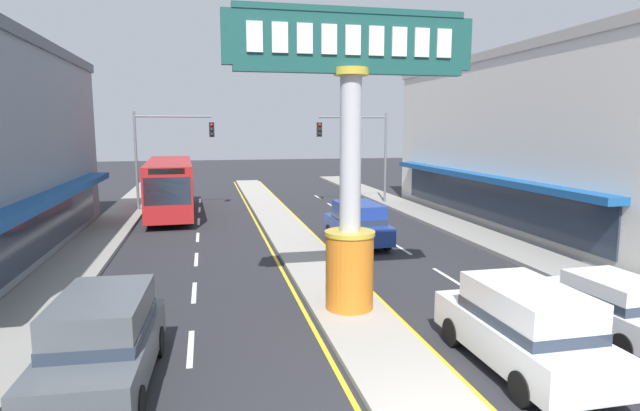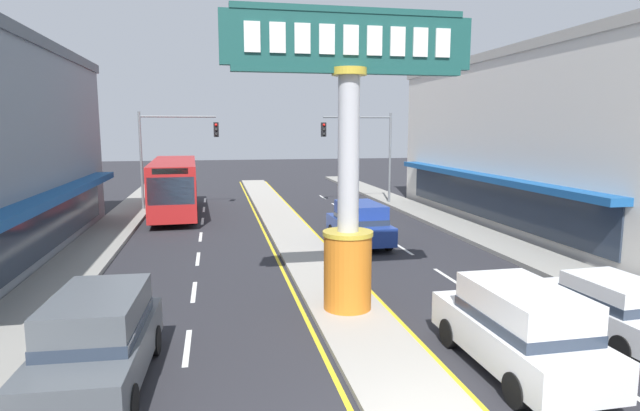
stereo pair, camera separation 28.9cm
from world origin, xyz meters
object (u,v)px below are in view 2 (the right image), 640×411
(district_sign, at_px, (348,170))
(storefront_right, at_px, (567,140))
(suv_far_right_lane, at_px, (98,339))
(sedan_far_left_oncoming, at_px, (611,307))
(suv_near_right_lane, at_px, (519,328))
(traffic_light_left_side, at_px, (170,143))
(suv_near_left_lane, at_px, (360,223))
(traffic_light_right_side, at_px, (365,142))
(bus_mid_left_lane, at_px, (175,184))

(district_sign, distance_m, storefront_right, 18.67)
(suv_far_right_lane, relative_size, sedan_far_left_oncoming, 1.07)
(suv_near_right_lane, distance_m, sedan_far_left_oncoming, 3.54)
(traffic_light_left_side, height_order, suv_near_left_lane, traffic_light_left_side)
(storefront_right, bearing_deg, district_sign, -142.94)
(traffic_light_right_side, bearing_deg, suv_near_right_lane, -98.36)
(bus_mid_left_lane, bearing_deg, traffic_light_left_side, 101.23)
(district_sign, height_order, bus_mid_left_lane, district_sign)
(suv_near_right_lane, bearing_deg, suv_near_left_lane, 89.99)
(storefront_right, xyz_separation_m, suv_far_right_lane, (-20.90, -14.41, -3.56))
(suv_near_left_lane, xyz_separation_m, bus_mid_left_lane, (-8.72, 10.34, 0.88))
(district_sign, height_order, suv_near_right_lane, district_sign)
(traffic_light_left_side, height_order, sedan_far_left_oncoming, traffic_light_left_side)
(suv_near_left_lane, bearing_deg, storefront_right, 12.72)
(suv_far_right_lane, xyz_separation_m, sedan_far_left_oncoming, (12.01, 0.17, -0.20))
(bus_mid_left_lane, bearing_deg, suv_near_right_lane, -69.32)
(storefront_right, distance_m, sedan_far_left_oncoming, 17.20)
(suv_far_right_lane, distance_m, suv_near_left_lane, 14.56)
(traffic_light_right_side, xyz_separation_m, suv_near_left_lane, (-3.58, -11.64, -3.26))
(suv_near_left_lane, relative_size, bus_mid_left_lane, 0.41)
(suv_far_right_lane, bearing_deg, sedan_far_left_oncoming, 0.80)
(traffic_light_right_side, bearing_deg, traffic_light_left_side, 179.37)
(storefront_right, bearing_deg, traffic_light_left_side, 156.93)
(traffic_light_right_side, relative_size, bus_mid_left_lane, 0.55)
(district_sign, bearing_deg, traffic_light_right_side, 72.65)
(traffic_light_right_side, distance_m, suv_near_right_lane, 24.86)
(storefront_right, distance_m, suv_near_left_lane, 12.99)
(traffic_light_right_side, distance_m, sedan_far_left_oncoming, 23.39)
(sedan_far_left_oncoming, bearing_deg, traffic_light_left_side, 117.87)
(district_sign, distance_m, suv_far_right_lane, 7.45)
(storefront_right, relative_size, sedan_far_left_oncoming, 5.43)
(traffic_light_left_side, relative_size, sedan_far_left_oncoming, 1.41)
(storefront_right, xyz_separation_m, suv_near_left_lane, (-12.19, -2.75, -3.56))
(traffic_light_left_side, distance_m, suv_far_right_lane, 23.66)
(district_sign, xyz_separation_m, traffic_light_left_side, (-6.29, 20.27, 0.18))
(suv_far_right_lane, distance_m, bus_mid_left_lane, 22.01)
(sedan_far_left_oncoming, bearing_deg, storefront_right, 58.04)
(suv_near_right_lane, bearing_deg, district_sign, 122.49)
(suv_near_right_lane, distance_m, suv_near_left_lane, 12.75)
(traffic_light_left_side, xyz_separation_m, sedan_far_left_oncoming, (12.30, -23.27, -3.46))
(district_sign, relative_size, bus_mid_left_lane, 0.73)
(traffic_light_left_side, bearing_deg, storefront_right, -23.07)
(suv_near_left_lane, distance_m, bus_mid_left_lane, 13.55)
(sedan_far_left_oncoming, bearing_deg, traffic_light_right_side, 89.30)
(traffic_light_right_side, height_order, suv_near_left_lane, traffic_light_right_side)
(traffic_light_left_side, distance_m, sedan_far_left_oncoming, 26.55)
(bus_mid_left_lane, bearing_deg, traffic_light_right_side, 6.04)
(suv_far_right_lane, bearing_deg, suv_near_left_lane, 53.23)
(traffic_light_right_side, xyz_separation_m, suv_near_right_lane, (-3.58, -24.39, -3.26))
(storefront_right, height_order, sedan_far_left_oncoming, storefront_right)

